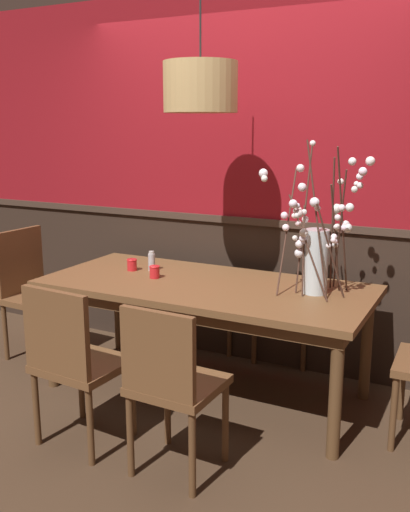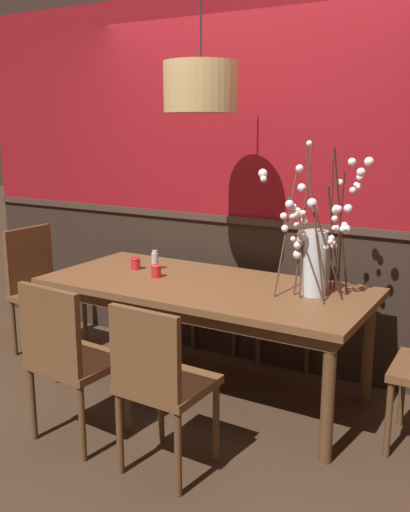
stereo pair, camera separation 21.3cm
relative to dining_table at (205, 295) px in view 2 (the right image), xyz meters
name	(u,v)px [view 2 (the right image)]	position (x,y,z in m)	size (l,w,h in m)	color
ground_plane	(205,391)	(0.00, 0.00, -0.67)	(24.00, 24.00, 0.00)	#422D1E
back_wall	(254,184)	(0.00, 0.70, 0.66)	(5.13, 0.14, 2.67)	#2D2119
dining_table	(205,295)	(0.00, 0.00, 0.00)	(2.11, 0.96, 0.75)	brown
chair_near_side_left	(68,354)	(-0.33, -0.91, -0.15)	(0.48, 0.45, 0.92)	brown
chair_near_side_right	(160,379)	(0.28, -0.92, -0.15)	(0.43, 0.42, 0.91)	brown
chair_far_side_right	(294,292)	(0.27, 0.87, -0.16)	(0.47, 0.48, 0.91)	brown
chair_head_west_end	(40,284)	(-1.48, -0.01, -0.13)	(0.44, 0.48, 0.97)	brown
chair_far_side_left	(229,280)	(-0.29, 0.88, -0.14)	(0.43, 0.44, 0.94)	brown
vase_with_blossoms	(315,250)	(0.69, 0.10, 0.36)	(0.68, 0.45, 0.91)	silver
candle_holder_nearer_center	(156,271)	(-0.36, -0.03, 0.12)	(0.07, 0.07, 0.08)	red
candle_holder_nearer_edge	(136,264)	(-0.61, 0.07, 0.12)	(0.07, 0.07, 0.08)	red
condiment_bottle	(155,261)	(-0.48, 0.13, 0.14)	(0.05, 0.05, 0.14)	#ADADB2
pendant_lamp	(201,87)	(-0.04, 0.01, 1.29)	(0.45, 0.45, 0.86)	tan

